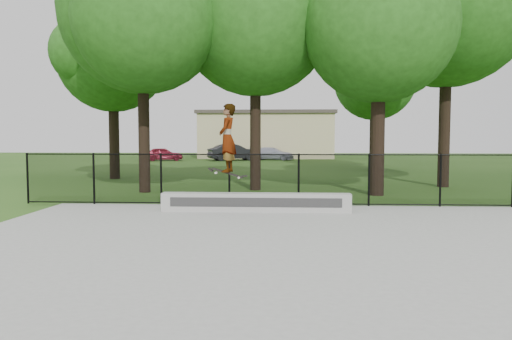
% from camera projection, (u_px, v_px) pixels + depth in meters
% --- Properties ---
extents(ground, '(100.00, 100.00, 0.00)m').
position_uv_depth(ground, '(309.00, 258.00, 8.48)').
color(ground, '#274D15').
rests_on(ground, ground).
extents(concrete_slab, '(14.00, 12.00, 0.06)m').
position_uv_depth(concrete_slab, '(309.00, 256.00, 8.48)').
color(concrete_slab, gray).
rests_on(concrete_slab, ground).
extents(grind_ledge, '(5.00, 0.40, 0.49)m').
position_uv_depth(grind_ledge, '(256.00, 202.00, 13.21)').
color(grind_ledge, '#A2A29D').
rests_on(grind_ledge, concrete_slab).
extents(car_a, '(3.43, 2.22, 1.09)m').
position_uv_depth(car_a, '(163.00, 154.00, 40.57)').
color(car_a, maroon).
rests_on(car_a, ground).
extents(car_b, '(4.01, 2.83, 1.36)m').
position_uv_depth(car_b, '(233.00, 152.00, 41.00)').
color(car_b, black).
rests_on(car_b, ground).
extents(car_c, '(3.61, 2.21, 1.06)m').
position_uv_depth(car_c, '(272.00, 154.00, 41.96)').
color(car_c, '#A6A6BC').
rests_on(car_c, ground).
extents(skater_airborne, '(0.81, 0.69, 1.97)m').
position_uv_depth(skater_airborne, '(227.00, 139.00, 12.91)').
color(skater_airborne, black).
rests_on(skater_airborne, ground).
extents(chainlink_fence, '(16.06, 0.06, 1.50)m').
position_uv_depth(chainlink_fence, '(299.00, 180.00, 14.31)').
color(chainlink_fence, black).
rests_on(chainlink_fence, concrete_slab).
extents(tree_row, '(20.38, 18.07, 10.49)m').
position_uv_depth(tree_row, '(296.00, 30.00, 20.35)').
color(tree_row, black).
rests_on(tree_row, ground).
extents(distant_building, '(12.40, 6.40, 4.30)m').
position_uv_depth(distant_building, '(266.00, 134.00, 46.29)').
color(distant_building, '#C2B288').
rests_on(distant_building, ground).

